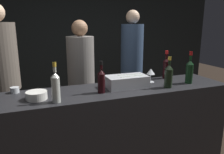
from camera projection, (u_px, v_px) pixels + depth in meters
wall_back_chalkboard at (70, 36)px, 4.23m from camera, size 6.40×0.06×2.80m
bar_counter at (113, 133)px, 2.32m from camera, size 2.50×0.57×0.98m
ice_bin_with_bottles at (127, 81)px, 2.26m from camera, size 0.43×0.23×0.12m
bowl_white at (37, 95)px, 1.90m from camera, size 0.18×0.18×0.07m
wine_glass at (151, 72)px, 2.44m from camera, size 0.09×0.09×0.15m
candle_votive at (15, 90)px, 2.08m from camera, size 0.08×0.08×0.05m
red_wine_bottle_black_foil at (101, 80)px, 2.06m from camera, size 0.07×0.07×0.31m
rose_wine_bottle at (56, 86)px, 1.80m from camera, size 0.07×0.07×0.34m
red_wine_bottle_burgundy at (189, 71)px, 2.39m from camera, size 0.08×0.08×0.36m
champagne_bottle at (169, 75)px, 2.23m from camera, size 0.08×0.08×0.32m
red_wine_bottle_tall at (166, 67)px, 2.62m from camera, size 0.07×0.07×0.33m
person_in_hoodie at (132, 62)px, 3.49m from camera, size 0.35×0.35×1.83m
person_blond_tee at (81, 76)px, 2.96m from camera, size 0.36×0.36×1.67m
person_grey_polo at (3, 75)px, 2.58m from camera, size 0.39×0.39×1.85m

